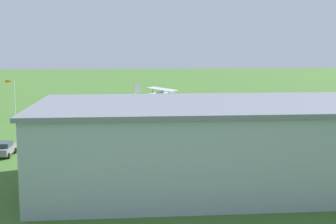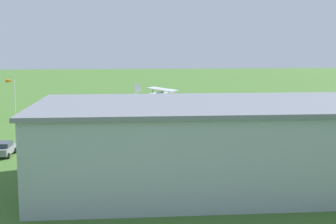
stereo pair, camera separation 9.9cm
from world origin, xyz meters
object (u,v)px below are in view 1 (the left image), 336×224
at_px(person_beside_truck, 57,137).
at_px(biplane, 156,96).
at_px(hangar, 217,143).
at_px(car_white, 302,141).
at_px(person_by_parked_cars, 316,136).
at_px(car_grey, 4,149).
at_px(windsock, 10,84).
at_px(person_at_fence_line, 88,140).
at_px(person_walking_on_apron, 48,151).
at_px(car_orange, 61,145).

bearing_deg(person_beside_truck, biplane, -134.27).
bearing_deg(hangar, car_white, -135.10).
xyz_separation_m(biplane, person_by_parked_cars, (-18.63, 17.99, -3.53)).
height_order(biplane, car_grey, biplane).
distance_m(hangar, car_white, 19.46).
distance_m(car_grey, windsock, 27.62).
bearing_deg(car_grey, car_white, -179.55).
distance_m(car_white, person_at_fence_line, 25.95).
distance_m(person_walking_on_apron, windsock, 30.48).
bearing_deg(biplane, hangar, 93.50).
relative_size(person_at_fence_line, person_walking_on_apron, 0.93).
xyz_separation_m(person_walking_on_apron, person_beside_truck, (0.01, -8.25, -0.08)).
xyz_separation_m(car_orange, person_by_parked_cars, (-31.58, -1.45, 0.08)).
relative_size(biplane, person_beside_truck, 5.28).
bearing_deg(car_orange, person_by_parked_cars, -177.37).
distance_m(biplane, person_beside_truck, 20.38).
distance_m(person_by_parked_cars, windsock, 48.74).
height_order(person_walking_on_apron, person_beside_truck, person_walking_on_apron).
xyz_separation_m(car_white, person_beside_truck, (29.73, -6.24, -0.10)).
bearing_deg(windsock, person_walking_on_apron, 108.60).
relative_size(person_at_fence_line, windsock, 0.23).
relative_size(car_grey, person_beside_truck, 2.60).
xyz_separation_m(hangar, person_walking_on_apron, (16.07, -11.59, -2.80)).
xyz_separation_m(car_white, person_at_fence_line, (25.65, -3.92, -0.08)).
bearing_deg(person_by_parked_cars, person_walking_on_apron, 8.06).
bearing_deg(biplane, car_white, 127.37).
bearing_deg(person_walking_on_apron, car_grey, -19.20).
bearing_deg(windsock, hangar, 122.64).
distance_m(car_grey, person_walking_on_apron, 5.28).
bearing_deg(car_orange, car_grey, 13.38).
xyz_separation_m(hangar, car_orange, (15.04, -14.75, -2.86)).
xyz_separation_m(hangar, person_at_fence_line, (12.01, -17.52, -2.87)).
xyz_separation_m(hangar, car_white, (-13.64, -13.59, -2.79)).
height_order(biplane, person_at_fence_line, biplane).
relative_size(car_white, person_beside_truck, 2.65).
bearing_deg(car_white, person_by_parked_cars, -138.00).
distance_m(biplane, car_orange, 23.63).
bearing_deg(car_grey, person_by_parked_cars, -175.62).
bearing_deg(person_beside_truck, person_at_fence_line, 150.44).
relative_size(car_white, car_grey, 1.02).
relative_size(biplane, person_at_fence_line, 5.20).
relative_size(car_white, person_by_parked_cars, 2.36).
relative_size(person_at_fence_line, person_by_parked_cars, 0.91).
distance_m(hangar, person_walking_on_apron, 20.01).
relative_size(person_by_parked_cars, windsock, 0.25).
height_order(car_white, person_at_fence_line, car_white).
distance_m(biplane, person_walking_on_apron, 26.82).
relative_size(car_white, person_at_fence_line, 2.60).
distance_m(car_white, windsock, 47.65).
height_order(car_white, person_beside_truck, car_white).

